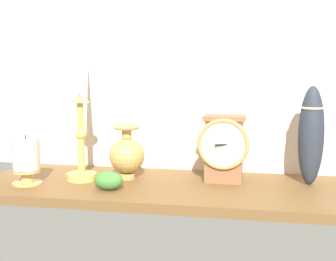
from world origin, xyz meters
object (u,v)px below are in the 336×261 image
Objects in this scene: candlestick_tall_left at (80,119)px; pillar_candle_front at (26,160)px; tall_ceramic_vase at (311,135)px; mantel_clock at (224,147)px; brass_vase_bulbous at (127,154)px.

pillar_candle_front is (-12.25, -6.38, -9.95)cm from candlestick_tall_left.
candlestick_tall_left is 59.90cm from tall_ceramic_vase.
candlestick_tall_left is at bearing 27.50° from pillar_candle_front.
mantel_clock is 51.24cm from pillar_candle_front.
candlestick_tall_left is 15.53cm from brass_vase_bulbous.
brass_vase_bulbous reaches higher than pillar_candle_front.
candlestick_tall_left reaches higher than brass_vase_bulbous.
brass_vase_bulbous is 25.99cm from pillar_candle_front.
brass_vase_bulbous is at bearing 18.72° from candlestick_tall_left.
tall_ceramic_vase is (71.63, 13.39, 6.43)cm from pillar_candle_front.
candlestick_tall_left reaches higher than mantel_clock.
mantel_clock is 0.69× the size of tall_ceramic_vase.
tall_ceramic_vase is (59.39, 7.01, -3.51)cm from candlestick_tall_left.
tall_ceramic_vase is at bearing 6.73° from candlestick_tall_left.
tall_ceramic_vase is at bearing 3.36° from mantel_clock.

